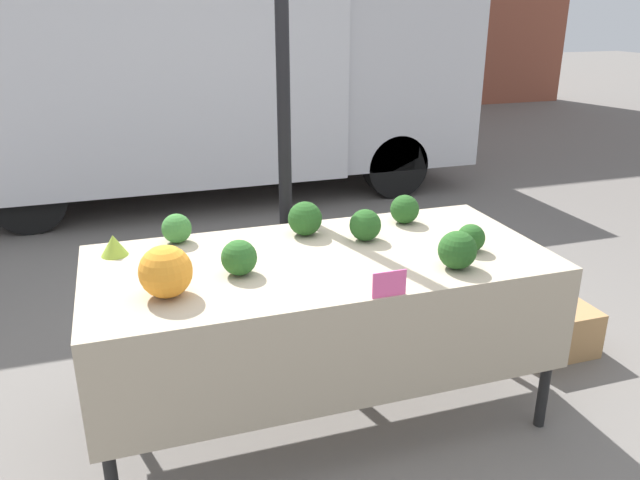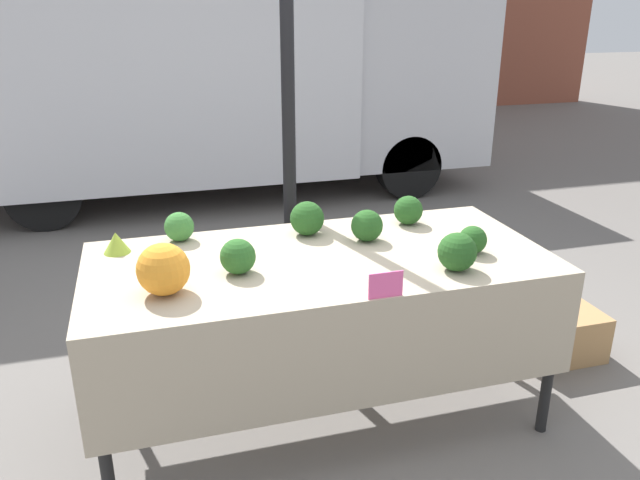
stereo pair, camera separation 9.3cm
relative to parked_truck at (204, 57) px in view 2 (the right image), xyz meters
The scene contains 15 objects.
ground_plane 4.43m from the parked_truck, 89.74° to the right, with size 40.00×40.00×0.00m, color slate.
tent_pole 3.54m from the parked_truck, 89.27° to the right, with size 0.07×0.07×2.25m.
parked_truck is the anchor object (origin of this frame).
market_table 4.32m from the parked_truck, 89.75° to the right, with size 2.05×0.96×0.83m.
orange_cauliflower 4.48m from the parked_truck, 98.60° to the right, with size 0.21×0.21×0.21m.
romanesco_head 4.03m from the parked_truck, 102.32° to the right, with size 0.12×0.12×0.10m.
broccoli_head_0 3.90m from the parked_truck, 98.42° to the right, with size 0.14×0.14×0.14m.
broccoli_head_1 4.11m from the parked_truck, 85.94° to the right, with size 0.15×0.15×0.15m.
broccoli_head_2 4.33m from the parked_truck, 94.80° to the right, with size 0.15×0.15×0.15m.
broccoli_head_3 3.94m from the parked_truck, 89.44° to the right, with size 0.17×0.17×0.17m.
broccoli_head_4 4.57m from the parked_truck, 83.27° to the right, with size 0.17×0.17×0.17m.
broccoli_head_5 4.44m from the parked_truck, 80.97° to the right, with size 0.13×0.13×0.13m.
broccoli_head_6 3.98m from the parked_truck, 81.63° to the right, with size 0.15×0.15×0.15m.
price_sign 4.70m from the parked_truck, 88.21° to the right, with size 0.14×0.01×0.11m.
produce_crate 4.51m from the parked_truck, 70.30° to the right, with size 0.48×0.32×0.27m.
Camera 2 is at (-0.72, -2.48, 1.89)m, focal length 35.00 mm.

